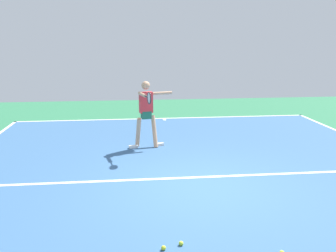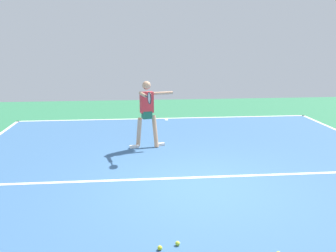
% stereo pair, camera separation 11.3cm
% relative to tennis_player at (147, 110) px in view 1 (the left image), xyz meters
% --- Properties ---
extents(ground_plane, '(21.78, 21.78, 0.00)m').
position_rel_tennis_player_xyz_m(ground_plane, '(-0.82, 2.87, -1.02)').
color(ground_plane, '#2D754C').
extents(court_surface, '(10.63, 13.14, 0.00)m').
position_rel_tennis_player_xyz_m(court_surface, '(-0.82, 2.87, -1.02)').
color(court_surface, '#38608E').
rests_on(court_surface, ground_plane).
extents(court_line_baseline_near, '(10.63, 0.10, 0.01)m').
position_rel_tennis_player_xyz_m(court_line_baseline_near, '(-0.82, -3.65, -1.02)').
color(court_line_baseline_near, white).
rests_on(court_line_baseline_near, ground_plane).
extents(court_line_service, '(7.97, 0.10, 0.01)m').
position_rel_tennis_player_xyz_m(court_line_service, '(-0.82, 2.35, -1.02)').
color(court_line_service, white).
rests_on(court_line_service, ground_plane).
extents(court_line_centre_mark, '(0.10, 0.30, 0.01)m').
position_rel_tennis_player_xyz_m(court_line_centre_mark, '(-0.82, -3.45, -1.02)').
color(court_line_centre_mark, white).
rests_on(court_line_centre_mark, ground_plane).
extents(tennis_player, '(1.19, 1.31, 1.78)m').
position_rel_tennis_player_xyz_m(tennis_player, '(0.00, 0.00, 0.00)').
color(tennis_player, tan).
rests_on(tennis_player, ground_plane).
extents(tennis_ball_centre_court, '(0.07, 0.07, 0.07)m').
position_rel_tennis_player_xyz_m(tennis_ball_centre_court, '(-0.20, 4.89, -0.99)').
color(tennis_ball_centre_court, '#C6E53D').
rests_on(tennis_ball_centre_court, ground_plane).
extents(tennis_ball_by_sideline, '(0.07, 0.07, 0.07)m').
position_rel_tennis_player_xyz_m(tennis_ball_by_sideline, '(0.06, 4.98, -0.99)').
color(tennis_ball_by_sideline, yellow).
rests_on(tennis_ball_by_sideline, ground_plane).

